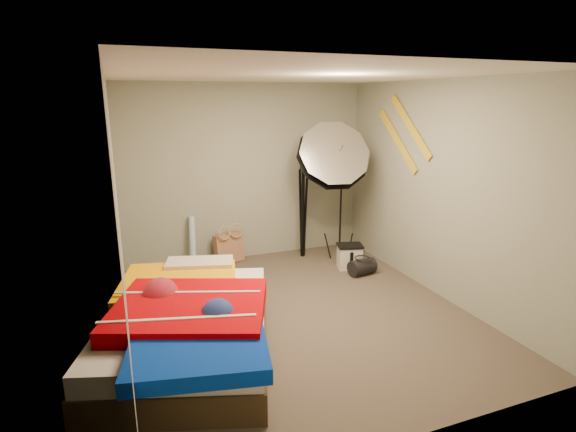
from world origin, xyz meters
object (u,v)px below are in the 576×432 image
camera_case (350,257)px  bed (189,324)px  tote_bag (229,248)px  duffel_bag (362,267)px  wrapping_roll (192,242)px  photo_umbrella (332,158)px  camera_tripod (303,202)px

camera_case → bed: bearing=-134.9°
tote_bag → duffel_bag: size_ratio=1.19×
tote_bag → wrapping_roll: (-0.51, 0.01, 0.15)m
photo_umbrella → camera_tripod: (-0.26, 0.40, -0.69)m
wrapping_roll → photo_umbrella: size_ratio=0.34×
camera_case → photo_umbrella: photo_umbrella is taller
wrapping_roll → camera_tripod: bearing=-5.6°
bed → wrapping_roll: bearing=79.7°
tote_bag → photo_umbrella: (1.35, -0.54, 1.30)m
camera_tripod → bed: bearing=-133.9°
tote_bag → camera_case: bearing=-45.5°
wrapping_roll → camera_case: size_ratio=2.27×
wrapping_roll → duffel_bag: size_ratio=2.03×
tote_bag → wrapping_roll: size_ratio=0.58×
duffel_bag → bed: bearing=-165.3°
camera_case → photo_umbrella: (-0.15, 0.30, 1.35)m
tote_bag → camera_tripod: size_ratio=0.29×
wrapping_roll → bed: wrapping_roll is taller
duffel_bag → camera_tripod: (-0.45, 0.97, 0.71)m
camera_case → camera_tripod: camera_tripod is taller
bed → tote_bag: bearing=67.7°
wrapping_roll → camera_case: (2.00, -0.85, -0.20)m
camera_case → camera_tripod: 1.04m
tote_bag → bed: size_ratio=0.17×
wrapping_roll → duffel_bag: 2.35m
tote_bag → photo_umbrella: photo_umbrella is taller
camera_case → photo_umbrella: bearing=132.4°
wrapping_roll → photo_umbrella: 2.25m
wrapping_roll → duffel_bag: bearing=-28.7°
duffel_bag → tote_bag: bearing=134.4°
wrapping_roll → tote_bag: bearing=-1.1°
tote_bag → camera_tripod: bearing=-23.9°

